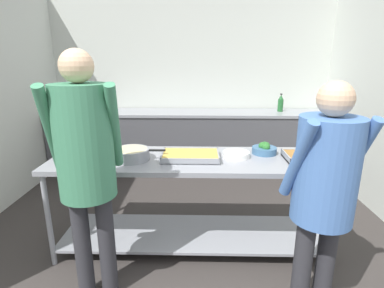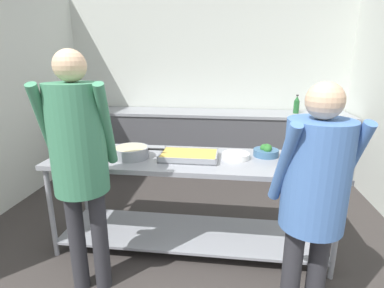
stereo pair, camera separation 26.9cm
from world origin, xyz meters
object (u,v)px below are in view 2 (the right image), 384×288
object	(u,v)px
serving_tray_vegetables	(87,150)
plate_stack	(236,156)
sauce_pan	(131,152)
serving_tray_greens	(309,161)
serving_tray_roast	(189,156)
broccoli_bowl	(266,151)
guest_serving_right	(314,187)
water_bottle	(297,105)
guest_serving_left	(79,152)

from	to	relation	value
serving_tray_vegetables	plate_stack	world-z (taller)	serving_tray_vegetables
sauce_pan	serving_tray_greens	world-z (taller)	sauce_pan
plate_stack	serving_tray_roast	bearing A→B (deg)	-171.41
broccoli_bowl	guest_serving_right	bearing A→B (deg)	-78.69
serving_tray_greens	water_bottle	size ratio (longest dim) A/B	1.35
serving_tray_roast	plate_stack	xyz separation A→B (m)	(0.40, 0.06, -0.00)
serving_tray_roast	serving_tray_vegetables	bearing A→B (deg)	176.35
broccoli_bowl	serving_tray_greens	xyz separation A→B (m)	(0.33, -0.17, -0.02)
sauce_pan	guest_serving_right	size ratio (longest dim) A/B	0.28
plate_stack	water_bottle	world-z (taller)	water_bottle
sauce_pan	guest_serving_left	size ratio (longest dim) A/B	0.26
serving_tray_vegetables	sauce_pan	distance (m)	0.47
serving_tray_greens	guest_serving_right	distance (m)	0.75
plate_stack	water_bottle	size ratio (longest dim) A/B	0.91
plate_stack	serving_tray_greens	xyz separation A→B (m)	(0.60, -0.07, 0.00)
sauce_pan	serving_tray_vegetables	bearing A→B (deg)	168.33
serving_tray_roast	serving_tray_greens	distance (m)	1.00
serving_tray_greens	guest_serving_left	bearing A→B (deg)	-159.95
plate_stack	guest_serving_right	size ratio (longest dim) A/B	0.15
guest_serving_right	serving_tray_roast	bearing A→B (deg)	139.17
sauce_pan	broccoli_bowl	distance (m)	1.20
serving_tray_greens	water_bottle	bearing A→B (deg)	81.70
plate_stack	serving_tray_greens	world-z (taller)	serving_tray_greens
broccoli_bowl	guest_serving_right	world-z (taller)	guest_serving_right
serving_tray_vegetables	sauce_pan	xyz separation A→B (m)	(0.46, -0.09, 0.03)
broccoli_bowl	serving_tray_greens	world-z (taller)	broccoli_bowl
serving_tray_vegetables	broccoli_bowl	size ratio (longest dim) A/B	1.74
broccoli_bowl	guest_serving_left	distance (m)	1.56
serving_tray_roast	guest_serving_left	world-z (taller)	guest_serving_left
sauce_pan	water_bottle	size ratio (longest dim) A/B	1.69
water_bottle	plate_stack	bearing A→B (deg)	-114.19
sauce_pan	plate_stack	bearing A→B (deg)	5.88
water_bottle	serving_tray_greens	bearing A→B (deg)	-98.30
sauce_pan	plate_stack	distance (m)	0.92
serving_tray_roast	guest_serving_right	size ratio (longest dim) A/B	0.31
sauce_pan	guest_serving_right	world-z (taller)	guest_serving_right
guest_serving_left	guest_serving_right	size ratio (longest dim) A/B	1.11
serving_tray_roast	sauce_pan	bearing A→B (deg)	-176.30
sauce_pan	guest_serving_left	bearing A→B (deg)	-105.81
serving_tray_vegetables	guest_serving_left	bearing A→B (deg)	-66.67
plate_stack	serving_tray_greens	distance (m)	0.60
serving_tray_vegetables	guest_serving_left	distance (m)	0.76
serving_tray_vegetables	guest_serving_right	distance (m)	1.98
sauce_pan	broccoli_bowl	world-z (taller)	broccoli_bowl
guest_serving_left	guest_serving_right	world-z (taller)	guest_serving_left
serving_tray_roast	guest_serving_left	xyz separation A→B (m)	(-0.67, -0.61, 0.20)
serving_tray_vegetables	broccoli_bowl	xyz separation A→B (m)	(1.64, 0.10, 0.02)
plate_stack	broccoli_bowl	distance (m)	0.29
serving_tray_vegetables	sauce_pan	bearing A→B (deg)	-11.67
sauce_pan	plate_stack	world-z (taller)	sauce_pan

